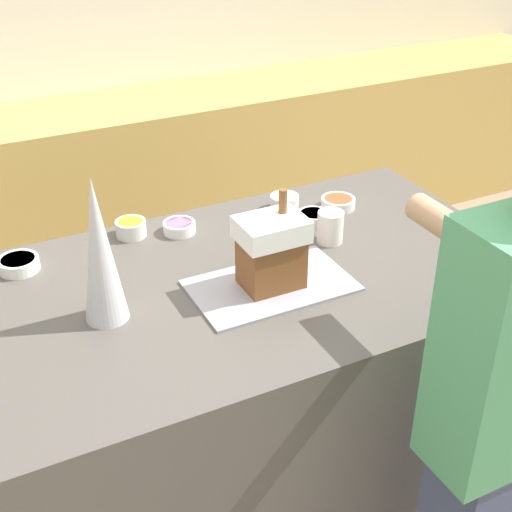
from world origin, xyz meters
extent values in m
plane|color=gray|center=(0.00, 0.00, 0.00)|extent=(12.00, 12.00, 0.00)
cube|color=white|center=(0.00, 2.17, 1.30)|extent=(8.00, 0.05, 2.60)
cube|color=tan|center=(0.00, 1.85, 0.44)|extent=(6.00, 0.60, 0.89)
cube|color=#514C47|center=(0.00, 0.00, 0.47)|extent=(1.64, 0.95, 0.94)
cube|color=#9E9EA8|center=(0.01, -0.08, 0.94)|extent=(0.46, 0.28, 0.01)
cube|color=brown|center=(0.01, -0.08, 1.02)|extent=(0.17, 0.13, 0.15)
cube|color=white|center=(0.01, -0.08, 1.13)|extent=(0.19, 0.14, 0.06)
cylinder|color=brown|center=(0.06, -0.06, 1.19)|extent=(0.02, 0.02, 0.07)
cone|color=silver|center=(-0.45, -0.02, 1.14)|extent=(0.12, 0.12, 0.41)
cylinder|color=white|center=(-0.10, 0.34, 0.96)|extent=(0.10, 0.10, 0.04)
cylinder|color=pink|center=(-0.10, 0.34, 0.97)|extent=(0.09, 0.09, 0.01)
cylinder|color=white|center=(0.29, 0.34, 0.97)|extent=(0.10, 0.10, 0.05)
cylinder|color=white|center=(0.29, 0.34, 0.99)|extent=(0.08, 0.08, 0.01)
cylinder|color=white|center=(-0.61, 0.33, 0.96)|extent=(0.12, 0.12, 0.04)
cylinder|color=brown|center=(-0.61, 0.33, 0.97)|extent=(0.10, 0.10, 0.01)
cylinder|color=white|center=(0.46, 0.26, 0.96)|extent=(0.12, 0.12, 0.04)
cylinder|color=brown|center=(0.46, 0.26, 0.97)|extent=(0.10, 0.10, 0.01)
cylinder|color=silver|center=(-0.25, 0.39, 0.97)|extent=(0.10, 0.10, 0.05)
cylinder|color=orange|center=(-0.25, 0.39, 0.99)|extent=(0.08, 0.08, 0.01)
cylinder|color=silver|center=(0.32, 0.20, 0.96)|extent=(0.11, 0.11, 0.04)
cylinder|color=#4770DB|center=(0.32, 0.20, 0.97)|extent=(0.09, 0.09, 0.01)
cylinder|color=white|center=(0.30, 0.07, 0.99)|extent=(0.08, 0.08, 0.10)
cylinder|color=tan|center=(0.30, -0.53, 1.24)|extent=(0.07, 0.43, 0.07)
camera|label=1|loc=(-0.80, -1.59, 2.04)|focal=50.00mm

